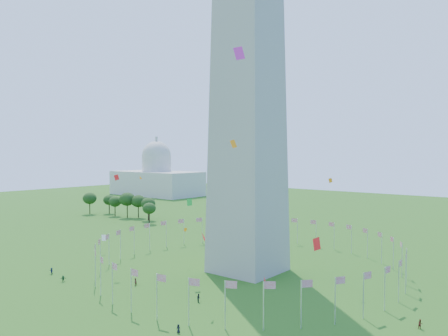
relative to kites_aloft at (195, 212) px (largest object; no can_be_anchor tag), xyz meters
The scene contains 6 objects.
ground 31.45m from the kites_aloft, 99.38° to the right, with size 600.00×600.00×0.00m, color #225413.
flag_ring 29.59m from the kites_aloft, 99.10° to the left, with size 80.24×80.24×9.00m.
capitol_building 240.91m from the kites_aloft, 139.83° to the left, with size 70.00×35.00×46.00m, color beige, non-canonical shape.
crowd 27.03m from the kites_aloft, 92.80° to the right, with size 91.59×73.31×1.86m.
kites_aloft is the anchor object (origin of this frame).
tree_line_west 129.18m from the kites_aloft, 148.84° to the left, with size 54.97×15.35×12.25m.
Camera 1 is at (69.22, -45.66, 32.20)m, focal length 35.00 mm.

